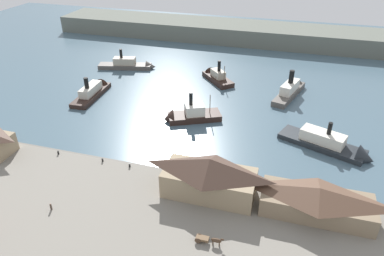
# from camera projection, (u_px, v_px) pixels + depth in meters

# --- Properties ---
(ground_plane) EXTENTS (320.00, 320.00, 0.00)m
(ground_plane) POSITION_uv_depth(u_px,v_px,m) (146.00, 160.00, 90.79)
(ground_plane) COLOR #476070
(quay_promenade) EXTENTS (110.00, 36.00, 1.20)m
(quay_promenade) POSITION_uv_depth(u_px,v_px,m) (104.00, 219.00, 72.27)
(quay_promenade) COLOR gray
(quay_promenade) RESTS_ON ground
(seawall_edge) EXTENTS (110.00, 0.80, 1.00)m
(seawall_edge) POSITION_uv_depth(u_px,v_px,m) (140.00, 167.00, 87.56)
(seawall_edge) COLOR #666159
(seawall_edge) RESTS_ON ground
(ferry_shed_west_terminal) EXTENTS (19.89, 9.33, 9.10)m
(ferry_shed_west_terminal) POSITION_uv_depth(u_px,v_px,m) (209.00, 176.00, 75.76)
(ferry_shed_west_terminal) COLOR #998466
(ferry_shed_west_terminal) RESTS_ON quay_promenade
(ferry_shed_central_terminal) EXTENTS (22.37, 8.92, 6.41)m
(ferry_shed_central_terminal) POSITION_uv_depth(u_px,v_px,m) (317.00, 201.00, 71.23)
(ferry_shed_central_terminal) COLOR #847056
(ferry_shed_central_terminal) RESTS_ON quay_promenade
(horse_cart) EXTENTS (5.38, 1.32, 1.87)m
(horse_cart) POSITION_uv_depth(u_px,v_px,m) (208.00, 239.00, 65.62)
(horse_cart) COLOR brown
(horse_cart) RESTS_ON quay_promenade
(pedestrian_near_east_shed) EXTENTS (0.40, 0.40, 1.62)m
(pedestrian_near_east_shed) POSITION_uv_depth(u_px,v_px,m) (51.00, 207.00, 73.36)
(pedestrian_near_east_shed) COLOR #4C3D33
(pedestrian_near_east_shed) RESTS_ON quay_promenade
(mooring_post_center_west) EXTENTS (0.44, 0.44, 0.90)m
(mooring_post_center_west) POSITION_uv_depth(u_px,v_px,m) (58.00, 153.00, 90.85)
(mooring_post_center_west) COLOR black
(mooring_post_center_west) RESTS_ON quay_promenade
(mooring_post_east) EXTENTS (0.44, 0.44, 0.90)m
(mooring_post_east) POSITION_uv_depth(u_px,v_px,m) (130.00, 165.00, 86.18)
(mooring_post_east) COLOR black
(mooring_post_east) RESTS_ON quay_promenade
(mooring_post_west) EXTENTS (0.44, 0.44, 0.90)m
(mooring_post_west) POSITION_uv_depth(u_px,v_px,m) (102.00, 160.00, 88.11)
(mooring_post_west) COLOR black
(mooring_post_west) RESTS_ON quay_promenade
(ferry_near_quay) EXTENTS (15.05, 16.04, 9.87)m
(ferry_near_quay) POSITION_uv_depth(u_px,v_px,m) (215.00, 76.00, 135.63)
(ferry_near_quay) COLOR black
(ferry_near_quay) RESTS_ON ground
(ferry_mid_harbor) EXTENTS (23.65, 10.20, 9.41)m
(ferry_mid_harbor) POSITION_uv_depth(u_px,v_px,m) (131.00, 65.00, 145.96)
(ferry_mid_harbor) COLOR #514C47
(ferry_mid_harbor) RESTS_ON ground
(ferry_approaching_east) EXTENTS (18.05, 12.91, 10.86)m
(ferry_approaching_east) POSITION_uv_depth(u_px,v_px,m) (188.00, 115.00, 108.34)
(ferry_approaching_east) COLOR black
(ferry_approaching_east) RESTS_ON ground
(ferry_outer_harbor) EXTENTS (25.16, 14.73, 9.99)m
(ferry_outer_harbor) POSITION_uv_depth(u_px,v_px,m) (334.00, 146.00, 94.01)
(ferry_outer_harbor) COLOR #23282D
(ferry_outer_harbor) RESTS_ON ground
(ferry_moored_west) EXTENTS (6.70, 21.78, 9.59)m
(ferry_moored_west) POSITION_uv_depth(u_px,v_px,m) (94.00, 90.00, 124.59)
(ferry_moored_west) COLOR black
(ferry_moored_west) RESTS_ON ground
(ferry_moored_east) EXTENTS (10.67, 23.50, 10.50)m
(ferry_moored_east) POSITION_uv_depth(u_px,v_px,m) (291.00, 89.00, 123.97)
(ferry_moored_east) COLOR #514C47
(ferry_moored_east) RESTS_ON ground
(far_headland) EXTENTS (180.00, 24.00, 8.00)m
(far_headland) POSITION_uv_depth(u_px,v_px,m) (231.00, 32.00, 179.85)
(far_headland) COLOR #60665B
(far_headland) RESTS_ON ground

